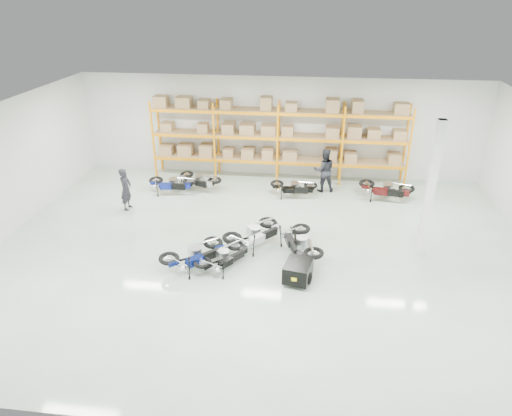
# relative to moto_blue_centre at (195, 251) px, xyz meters

# --- Properties ---
(room) EXTENTS (18.00, 18.00, 18.00)m
(room) POSITION_rel_moto_blue_centre_xyz_m (1.96, 1.24, 1.67)
(room) COLOR silver
(room) RESTS_ON ground
(pallet_rack) EXTENTS (11.28, 0.98, 3.62)m
(pallet_rack) POSITION_rel_moto_blue_centre_xyz_m (1.96, 7.69, 1.67)
(pallet_rack) COLOR orange
(pallet_rack) RESTS_ON ground
(structural_column) EXTENTS (0.25, 0.25, 4.50)m
(structural_column) POSITION_rel_moto_blue_centre_xyz_m (7.16, 1.74, 1.67)
(structural_column) COLOR white
(structural_column) RESTS_ON ground
(moto_blue_centre) EXTENTS (2.03, 2.01, 1.24)m
(moto_blue_centre) POSITION_rel_moto_blue_centre_xyz_m (0.00, 0.00, 0.00)
(moto_blue_centre) COLOR #071148
(moto_blue_centre) RESTS_ON ground
(moto_silver_left) EXTENTS (2.02, 2.10, 1.26)m
(moto_silver_left) POSITION_rel_moto_blue_centre_xyz_m (1.69, 1.53, 0.01)
(moto_silver_left) COLOR silver
(moto_silver_left) RESTS_ON ground
(moto_black_far_left) EXTENTS (1.67, 1.86, 1.09)m
(moto_black_far_left) POSITION_rel_moto_blue_centre_xyz_m (0.89, 0.05, -0.07)
(moto_black_far_left) COLOR black
(moto_black_far_left) RESTS_ON ground
(moto_touring_right) EXTENTS (1.45, 2.11, 1.24)m
(moto_touring_right) POSITION_rel_moto_blue_centre_xyz_m (3.21, 1.15, 0.00)
(moto_touring_right) COLOR black
(moto_touring_right) RESTS_ON ground
(trailer) EXTENTS (0.91, 1.61, 0.65)m
(trailer) POSITION_rel_moto_blue_centre_xyz_m (3.21, -0.45, -0.20)
(trailer) COLOR black
(trailer) RESTS_ON ground
(moto_back_a) EXTENTS (1.82, 0.95, 1.16)m
(moto_back_a) POSITION_rel_moto_blue_centre_xyz_m (-2.38, 5.51, -0.04)
(moto_back_a) COLOR navy
(moto_back_a) RESTS_ON ground
(moto_back_b) EXTENTS (1.96, 1.46, 1.14)m
(moto_back_b) POSITION_rel_moto_blue_centre_xyz_m (-1.39, 6.06, -0.04)
(moto_back_b) COLOR #ACB2B6
(moto_back_b) RESTS_ON ground
(moto_back_c) EXTENTS (1.71, 0.85, 1.11)m
(moto_back_c) POSITION_rel_moto_blue_centre_xyz_m (2.78, 5.78, -0.06)
(moto_back_c) COLOR black
(moto_back_c) RESTS_ON ground
(moto_back_d) EXTENTS (2.09, 1.31, 1.26)m
(moto_back_d) POSITION_rel_moto_blue_centre_xyz_m (6.59, 5.94, 0.01)
(moto_back_d) COLOR #430D0E
(moto_back_d) RESTS_ON ground
(person_left) EXTENTS (0.44, 0.64, 1.69)m
(person_left) POSITION_rel_moto_blue_centre_xyz_m (-3.68, 3.77, 0.26)
(person_left) COLOR #222129
(person_left) RESTS_ON ground
(person_back) EXTENTS (1.03, 0.86, 1.89)m
(person_back) POSITION_rel_moto_blue_centre_xyz_m (4.03, 6.49, 0.36)
(person_back) COLOR black
(person_back) RESTS_ON ground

